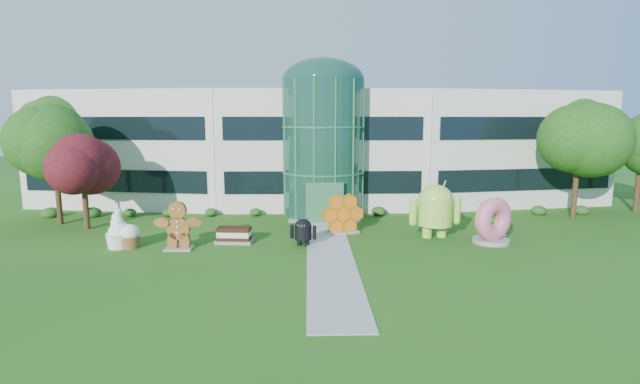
{
  "coord_description": "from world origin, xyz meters",
  "views": [
    {
      "loc": [
        -1.12,
        -22.27,
        7.0
      ],
      "look_at": [
        -0.39,
        6.0,
        2.6
      ],
      "focal_mm": 26.0,
      "sensor_mm": 36.0,
      "label": 1
    }
  ],
  "objects_px": {
    "android_green": "(435,207)",
    "gingerbread": "(178,225)",
    "android_black": "(303,230)",
    "donut": "(492,220)"
  },
  "relations": [
    {
      "from": "donut",
      "to": "gingerbread",
      "type": "distance_m",
      "value": 17.63
    },
    {
      "from": "android_green",
      "to": "gingerbread",
      "type": "xyz_separation_m",
      "value": [
        -14.68,
        -2.28,
        -0.54
      ]
    },
    {
      "from": "android_black",
      "to": "gingerbread",
      "type": "xyz_separation_m",
      "value": [
        -6.78,
        -0.62,
        0.45
      ]
    },
    {
      "from": "android_green",
      "to": "donut",
      "type": "distance_m",
      "value": 3.27
    },
    {
      "from": "android_black",
      "to": "donut",
      "type": "xyz_separation_m",
      "value": [
        10.83,
        0.3,
        0.45
      ]
    },
    {
      "from": "android_black",
      "to": "gingerbread",
      "type": "distance_m",
      "value": 6.82
    },
    {
      "from": "gingerbread",
      "to": "android_green",
      "type": "bearing_deg",
      "value": 10.06
    },
    {
      "from": "donut",
      "to": "gingerbread",
      "type": "height_order",
      "value": "same"
    },
    {
      "from": "android_black",
      "to": "android_green",
      "type": "bearing_deg",
      "value": 24.82
    },
    {
      "from": "donut",
      "to": "gingerbread",
      "type": "xyz_separation_m",
      "value": [
        -17.6,
        -0.92,
        -0.0
      ]
    }
  ]
}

